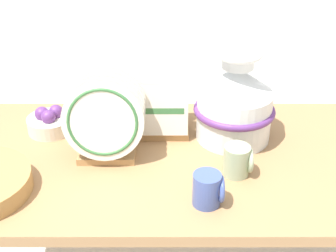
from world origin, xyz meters
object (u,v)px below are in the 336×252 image
dish_rack_square_plates (162,115)px  mug_cobalt_glaze (208,189)px  dish_rack_round_plates (105,121)px  ceramic_vase (235,102)px  fruit_bowl (50,122)px  mug_sage_glaze (238,161)px

dish_rack_square_plates → mug_cobalt_glaze: size_ratio=2.04×
mug_cobalt_glaze → dish_rack_round_plates: bearing=141.5°
mug_cobalt_glaze → dish_rack_square_plates: bearing=108.1°
dish_rack_round_plates → mug_cobalt_glaze: dish_rack_round_plates is taller
ceramic_vase → dish_rack_round_plates: ceramic_vase is taller
fruit_bowl → ceramic_vase: bearing=-3.8°
ceramic_vase → dish_rack_square_plates: size_ratio=1.62×
dish_rack_round_plates → fruit_bowl: size_ratio=1.75×
ceramic_vase → dish_rack_round_plates: size_ratio=1.16×
dish_rack_round_plates → mug_cobalt_glaze: size_ratio=2.84×
ceramic_vase → dish_rack_square_plates: 0.25m
ceramic_vase → fruit_bowl: ceramic_vase is taller
mug_cobalt_glaze → ceramic_vase: bearing=72.8°
dish_rack_round_plates → mug_cobalt_glaze: bearing=-38.5°
dish_rack_square_plates → fruit_bowl: bearing=-179.8°
mug_sage_glaze → fruit_bowl: mug_sage_glaze is taller
ceramic_vase → mug_sage_glaze: size_ratio=3.29×
ceramic_vase → mug_sage_glaze: 0.23m
dish_rack_round_plates → dish_rack_square_plates: bearing=41.3°
dish_rack_square_plates → mug_sage_glaze: dish_rack_square_plates is taller
dish_rack_square_plates → ceramic_vase: bearing=-10.2°
mug_cobalt_glaze → mug_sage_glaze: size_ratio=1.00×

